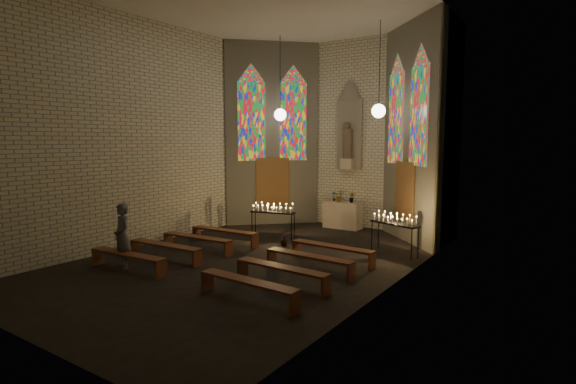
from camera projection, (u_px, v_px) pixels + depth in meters
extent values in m
plane|color=black|center=(252.00, 260.00, 12.35)|extent=(12.00, 12.00, 0.00)
cube|color=beige|center=(350.00, 134.00, 16.89)|extent=(8.00, 0.02, 7.00)
cube|color=beige|center=(10.00, 126.00, 7.01)|extent=(8.00, 0.02, 7.00)
cube|color=beige|center=(152.00, 133.00, 14.17)|extent=(0.02, 12.00, 7.00)
cube|color=beige|center=(395.00, 130.00, 9.73)|extent=(0.02, 12.00, 7.00)
cube|color=beige|center=(272.00, 134.00, 17.39)|extent=(2.72, 2.72, 7.00)
cube|color=beige|center=(411.00, 133.00, 14.34)|extent=(2.72, 2.72, 7.00)
cube|color=#4C3F8C|center=(251.00, 121.00, 17.02)|extent=(0.78, 0.78, 3.00)
cube|color=#4C3F8C|center=(293.00, 121.00, 17.33)|extent=(0.78, 0.78, 3.00)
cube|color=#4C3F8C|center=(396.00, 119.00, 15.04)|extent=(0.78, 0.78, 3.00)
cube|color=#4C3F8C|center=(419.00, 116.00, 13.46)|extent=(0.78, 0.78, 3.00)
cube|color=brown|center=(273.00, 181.00, 17.43)|extent=(0.95, 0.95, 1.80)
cube|color=brown|center=(404.00, 189.00, 14.51)|extent=(0.95, 0.95, 1.80)
cube|color=gray|center=(350.00, 134.00, 16.83)|extent=(1.00, 0.12, 2.60)
cone|color=gray|center=(350.00, 90.00, 16.64)|extent=(1.00, 1.00, 0.80)
cube|color=beige|center=(347.00, 164.00, 16.84)|extent=(0.45, 0.30, 0.40)
cylinder|color=brown|center=(348.00, 144.00, 16.75)|extent=(0.36, 0.36, 1.10)
sphere|color=brown|center=(348.00, 126.00, 16.68)|extent=(0.26, 0.26, 0.26)
sphere|color=white|center=(280.00, 115.00, 16.30)|extent=(0.44, 0.44, 0.44)
cylinder|color=black|center=(280.00, 75.00, 16.14)|extent=(0.02, 0.02, 2.80)
sphere|color=white|center=(379.00, 111.00, 14.19)|extent=(0.44, 0.44, 0.44)
cylinder|color=black|center=(380.00, 66.00, 14.03)|extent=(0.02, 0.02, 2.80)
cube|color=beige|center=(343.00, 215.00, 16.79)|extent=(1.40, 0.60, 1.00)
imported|color=#4C723F|center=(334.00, 196.00, 16.93)|extent=(0.21, 0.16, 0.36)
imported|color=#4C723F|center=(340.00, 196.00, 16.72)|extent=(0.42, 0.38, 0.42)
imported|color=#4C723F|center=(352.00, 198.00, 16.42)|extent=(0.23, 0.19, 0.39)
imported|color=#4C723F|center=(284.00, 240.00, 13.99)|extent=(0.28, 0.28, 0.39)
cube|color=black|center=(273.00, 212.00, 15.06)|extent=(1.57, 0.70, 0.05)
cylinder|color=black|center=(252.00, 225.00, 15.23)|extent=(0.03, 0.03, 0.86)
cylinder|color=black|center=(291.00, 228.00, 14.73)|extent=(0.03, 0.03, 0.86)
cylinder|color=black|center=(255.00, 223.00, 15.49)|extent=(0.03, 0.03, 0.86)
cylinder|color=black|center=(294.00, 226.00, 15.00)|extent=(0.03, 0.03, 0.86)
cube|color=black|center=(395.00, 224.00, 12.91)|extent=(1.58, 0.85, 0.05)
cylinder|color=black|center=(372.00, 236.00, 13.45)|extent=(0.03, 0.03, 0.87)
cylinder|color=black|center=(412.00, 245.00, 12.31)|extent=(0.03, 0.03, 0.87)
cylinder|color=black|center=(378.00, 234.00, 13.63)|extent=(0.03, 0.03, 0.87)
cylinder|color=black|center=(418.00, 243.00, 12.48)|extent=(0.03, 0.03, 0.87)
cube|color=#532917|center=(224.00, 230.00, 14.23)|extent=(2.43, 0.45, 0.06)
cube|color=#532917|center=(197.00, 233.00, 14.87)|extent=(0.07, 0.34, 0.44)
cube|color=#532917|center=(255.00, 241.00, 13.65)|extent=(0.07, 0.34, 0.44)
cube|color=#532917|center=(332.00, 246.00, 12.08)|extent=(2.43, 0.45, 0.06)
cube|color=#532917|center=(297.00, 248.00, 12.81)|extent=(0.07, 0.34, 0.44)
cube|color=#532917|center=(372.00, 261.00, 11.41)|extent=(0.07, 0.34, 0.44)
cube|color=#532917|center=(197.00, 237.00, 13.25)|extent=(2.43, 0.45, 0.06)
cube|color=#532917|center=(168.00, 240.00, 13.88)|extent=(0.07, 0.34, 0.44)
cube|color=#532917|center=(228.00, 249.00, 12.66)|extent=(0.07, 0.34, 0.44)
cube|color=#532917|center=(309.00, 256.00, 11.09)|extent=(2.43, 0.45, 0.06)
cube|color=#532917|center=(272.00, 257.00, 11.82)|extent=(0.07, 0.34, 0.44)
cube|color=#532917|center=(351.00, 273.00, 10.42)|extent=(0.07, 0.34, 0.44)
cube|color=#532917|center=(165.00, 245.00, 12.26)|extent=(2.43, 0.45, 0.06)
cube|color=#532917|center=(136.00, 247.00, 12.89)|extent=(0.07, 0.34, 0.44)
cube|color=#532917|center=(198.00, 259.00, 11.67)|extent=(0.07, 0.34, 0.44)
cube|color=#532917|center=(281.00, 267.00, 10.10)|extent=(2.43, 0.45, 0.06)
cube|color=#532917|center=(243.00, 268.00, 10.83)|extent=(0.07, 0.34, 0.44)
cube|color=#532917|center=(326.00, 287.00, 9.43)|extent=(0.07, 0.34, 0.44)
cube|color=#532917|center=(128.00, 254.00, 11.27)|extent=(2.43, 0.45, 0.06)
cube|color=#532917|center=(98.00, 256.00, 11.90)|extent=(0.07, 0.34, 0.44)
cube|color=#532917|center=(161.00, 270.00, 10.68)|extent=(0.07, 0.34, 0.44)
cube|color=#532917|center=(248.00, 281.00, 9.12)|extent=(2.43, 0.45, 0.06)
cube|color=#532917|center=(208.00, 281.00, 9.84)|extent=(0.07, 0.34, 0.44)
cube|color=#532917|center=(295.00, 304.00, 8.44)|extent=(0.07, 0.34, 0.44)
imported|color=#52535D|center=(122.00, 236.00, 11.50)|extent=(0.70, 0.56, 1.69)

